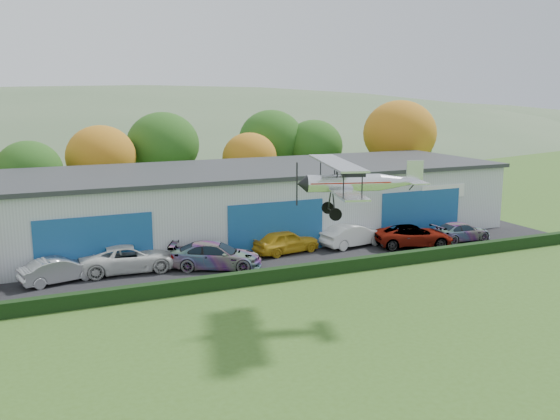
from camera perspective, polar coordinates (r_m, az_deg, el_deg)
name	(u,v)px	position (r m, az deg, el deg)	size (l,w,h in m)	color
apron	(255,260)	(40.59, -2.38, -4.65)	(48.00, 9.00, 0.05)	black
hedge	(284,274)	(36.24, 0.41, -5.95)	(46.00, 0.60, 0.80)	black
hangar	(245,201)	(47.06, -3.26, 0.81)	(40.60, 12.60, 5.30)	#B2B7BC
tree_belt	(154,151)	(57.57, -11.65, 5.43)	(75.70, 13.22, 10.12)	#3D2614
distant_hills	(45,193)	(157.40, -21.06, 1.47)	(430.00, 196.00, 56.00)	#4C6642
car_1	(59,270)	(37.84, -19.89, -5.27)	(1.57, 4.49, 1.48)	silver
car_2	(129,258)	(38.84, -13.88, -4.38)	(2.76, 5.98, 1.66)	silver
car_3	(216,255)	(38.55, -6.01, -4.23)	(2.32, 5.71, 1.66)	gray
car_4	(286,241)	(41.96, 0.55, -2.94)	(1.91, 4.74, 1.61)	gold
car_5	(353,235)	(44.09, 6.85, -2.33)	(1.72, 4.93, 1.62)	silver
car_6	(413,236)	(44.73, 12.34, -2.37)	(2.56, 5.55, 1.54)	gray
car_7	(461,232)	(47.40, 16.54, -1.94)	(1.90, 4.67, 1.36)	gray
biplane	(355,181)	(30.52, 6.97, 2.71)	(6.54, 7.41, 2.77)	silver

